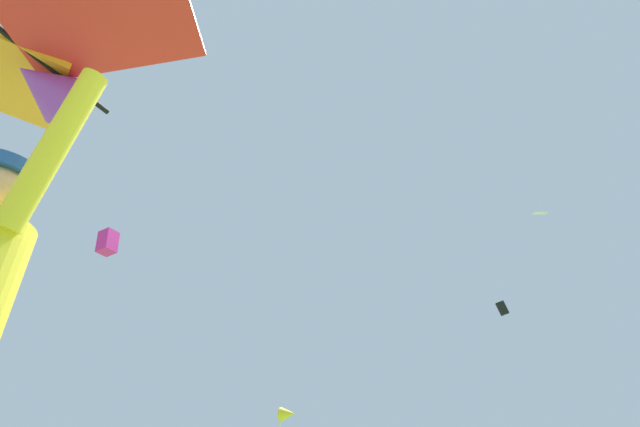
% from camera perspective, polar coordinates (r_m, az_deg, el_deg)
% --- Properties ---
extents(held_stunt_kite, '(1.60, 0.86, 0.38)m').
position_cam_1_polar(held_stunt_kite, '(2.29, -32.36, 16.81)').
color(held_stunt_kite, black).
extents(distant_kite_white_mid_right, '(1.15, 1.11, 0.44)m').
position_cam_1_polar(distant_kite_white_mid_right, '(32.49, 26.34, 0.12)').
color(distant_kite_white_mid_right, white).
extents(distant_kite_magenta_high_right, '(0.65, 0.54, 0.92)m').
position_cam_1_polar(distant_kite_magenta_high_right, '(18.21, -25.54, -3.33)').
color(distant_kite_magenta_high_right, '#DB2393').
extents(distant_kite_black_high_left, '(0.61, 0.57, 0.82)m').
position_cam_1_polar(distant_kite_black_high_left, '(25.36, 22.29, -11.17)').
color(distant_kite_black_high_left, black).
extents(marker_flag, '(0.30, 0.24, 1.71)m').
position_cam_1_polar(marker_flag, '(8.57, -4.30, -24.93)').
color(marker_flag, silver).
rests_on(marker_flag, ground).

